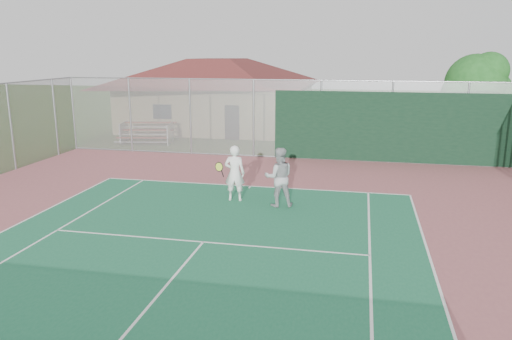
{
  "coord_description": "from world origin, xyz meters",
  "views": [
    {
      "loc": [
        3.77,
        -4.9,
        4.71
      ],
      "look_at": [
        0.72,
        9.45,
        1.22
      ],
      "focal_mm": 35.0,
      "sensor_mm": 36.0,
      "label": 1
    }
  ],
  "objects_px": {
    "clubhouse": "(218,87)",
    "bleachers": "(147,132)",
    "player_grey_back": "(279,178)",
    "player_white_front": "(234,174)",
    "tree": "(477,86)"
  },
  "relations": [
    {
      "from": "bleachers",
      "to": "player_grey_back",
      "type": "distance_m",
      "value": 13.02
    },
    {
      "from": "tree",
      "to": "bleachers",
      "type": "bearing_deg",
      "value": -175.1
    },
    {
      "from": "bleachers",
      "to": "tree",
      "type": "relative_size",
      "value": 0.64
    },
    {
      "from": "player_white_front",
      "to": "player_grey_back",
      "type": "bearing_deg",
      "value": 165.46
    },
    {
      "from": "clubhouse",
      "to": "player_grey_back",
      "type": "relative_size",
      "value": 6.41
    },
    {
      "from": "clubhouse",
      "to": "player_white_front",
      "type": "relative_size",
      "value": 6.56
    },
    {
      "from": "player_white_front",
      "to": "clubhouse",
      "type": "bearing_deg",
      "value": -75.12
    },
    {
      "from": "tree",
      "to": "player_grey_back",
      "type": "height_order",
      "value": "tree"
    },
    {
      "from": "bleachers",
      "to": "player_white_front",
      "type": "height_order",
      "value": "player_white_front"
    },
    {
      "from": "bleachers",
      "to": "tree",
      "type": "xyz_separation_m",
      "value": [
        16.43,
        1.41,
        2.55
      ]
    },
    {
      "from": "bleachers",
      "to": "player_grey_back",
      "type": "height_order",
      "value": "player_grey_back"
    },
    {
      "from": "player_grey_back",
      "to": "bleachers",
      "type": "bearing_deg",
      "value": -63.56
    },
    {
      "from": "tree",
      "to": "player_grey_back",
      "type": "distance_m",
      "value": 13.68
    },
    {
      "from": "clubhouse",
      "to": "bleachers",
      "type": "xyz_separation_m",
      "value": [
        -2.43,
        -5.38,
        -2.04
      ]
    },
    {
      "from": "bleachers",
      "to": "player_grey_back",
      "type": "xyz_separation_m",
      "value": [
        8.71,
        -9.68,
        0.38
      ]
    }
  ]
}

